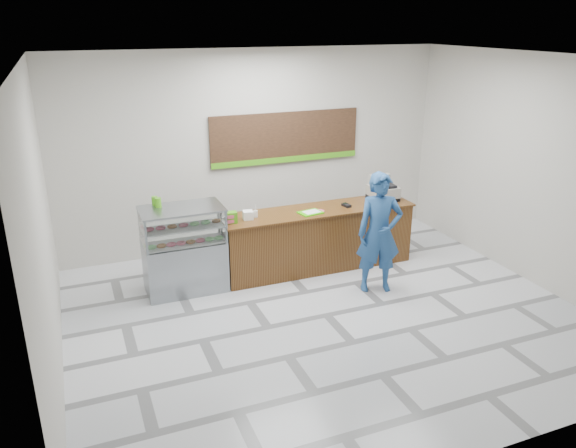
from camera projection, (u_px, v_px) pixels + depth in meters
name	position (u px, v px, depth m)	size (l,w,h in m)	color
floor	(327.00, 315.00, 7.94)	(7.00, 7.00, 0.00)	silver
back_wall	(256.00, 150.00, 9.95)	(7.00, 7.00, 0.00)	beige
ceiling	(334.00, 58.00, 6.74)	(7.00, 7.00, 0.00)	silver
sales_counter	(317.00, 239.00, 9.31)	(3.26, 0.76, 1.03)	brown
display_case	(184.00, 249.00, 8.48)	(1.22, 0.72, 1.33)	gray
menu_board	(286.00, 138.00, 10.05)	(2.80, 0.06, 0.90)	black
cash_register	(383.00, 191.00, 9.58)	(0.44, 0.47, 0.41)	black
card_terminal	(346.00, 205.00, 9.26)	(0.09, 0.17, 0.04)	black
serving_tray	(310.00, 213.00, 8.95)	(0.40, 0.32, 0.02)	#3CDB05
napkin_box	(248.00, 215.00, 8.67)	(0.15, 0.15, 0.13)	white
straw_cup	(255.00, 214.00, 8.76)	(0.07, 0.07, 0.11)	silver
promo_box	(230.00, 217.00, 8.50)	(0.19, 0.13, 0.17)	#47A015
donut_decal	(319.00, 211.00, 9.05)	(0.18, 0.18, 0.00)	#D7516E
green_cup_left	(155.00, 201.00, 8.36)	(0.09, 0.09, 0.13)	#47A015
green_cup_right	(158.00, 203.00, 8.26)	(0.09, 0.09, 0.14)	#47A015
customer	(379.00, 233.00, 8.41)	(0.68, 0.44, 1.85)	navy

